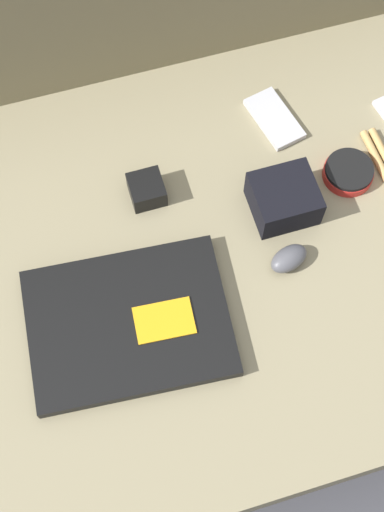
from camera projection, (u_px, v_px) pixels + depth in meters
name	position (u px, v px, depth m)	size (l,w,h in m)	color
ground_plane	(192.00, 288.00, 1.26)	(8.00, 8.00, 0.00)	#38383D
couch_seat	(192.00, 275.00, 1.21)	(1.08, 0.77, 0.12)	#847A5B
laptop	(129.00, 323.00, 1.10)	(0.33, 0.25, 0.03)	black
computer_mouse	(289.00, 259.00, 1.13)	(0.07, 0.06, 0.03)	#4C4C51
speaker_puck	(348.00, 172.00, 1.20)	(0.09, 0.09, 0.02)	red
phone_silver	(274.00, 119.00, 1.25)	(0.08, 0.13, 0.01)	#B7B7BC
camera_pouch	(284.00, 199.00, 1.16)	(0.10, 0.10, 0.06)	black
charger_brick	(147.00, 190.00, 1.18)	(0.06, 0.06, 0.04)	black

